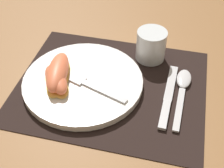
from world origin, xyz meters
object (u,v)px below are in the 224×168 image
Objects in this scene: juice_glass at (151,47)px; spoon at (183,86)px; knife at (168,97)px; citrus_wedge_0 at (58,73)px; plate at (83,82)px; citrus_wedge_1 at (56,80)px; fork at (86,83)px.

juice_glass reaches higher than spoon.
knife is at bearing -65.22° from juice_glass.
citrus_wedge_0 is (-0.28, -0.05, 0.03)m from spoon.
plate reaches higher than spoon.
citrus_wedge_0 is (-0.25, -0.01, 0.03)m from knife.
plate is 1.96× the size of citrus_wedge_0.
citrus_wedge_0 reaches higher than knife.
citrus_wedge_1 is at bearing -80.79° from citrus_wedge_0.
juice_glass is 0.13m from spoon.
citrus_wedge_0 reaches higher than fork.
plate is 1.44× the size of spoon.
fork is (-0.12, -0.15, -0.02)m from juice_glass.
knife is 0.25m from citrus_wedge_0.
citrus_wedge_1 reaches higher than knife.
citrus_wedge_1 reaches higher than spoon.
juice_glass is at bearing 37.25° from citrus_wedge_0.
fork is (0.01, -0.01, 0.01)m from plate.
fork is 1.66× the size of citrus_wedge_1.
knife is at bearing -126.23° from spoon.
citrus_wedge_1 reaches higher than plate.
spoon reaches higher than knife.
juice_glass reaches higher than plate.
knife is 0.05m from spoon.
fork is 0.07m from citrus_wedge_0.
spoon is 1.36× the size of citrus_wedge_0.
juice_glass is at bearing 50.30° from fork.
spoon is at bearing 14.84° from citrus_wedge_1.
spoon is at bearing 14.83° from fork.
spoon is (0.03, 0.04, 0.00)m from knife.
plate is at bearing 9.78° from citrus_wedge_0.
citrus_wedge_1 is at bearing -138.47° from juice_glass.
knife is (0.06, -0.13, -0.03)m from juice_glass.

